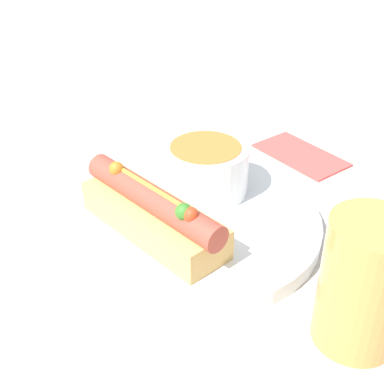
# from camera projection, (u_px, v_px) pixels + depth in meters

# --- Properties ---
(ground_plane) EXTENTS (4.00, 4.00, 0.00)m
(ground_plane) POSITION_uv_depth(u_px,v_px,m) (192.00, 229.00, 0.58)
(ground_plane) COLOR #BCB7AD
(dinner_plate) EXTENTS (0.28, 0.28, 0.02)m
(dinner_plate) POSITION_uv_depth(u_px,v_px,m) (192.00, 222.00, 0.58)
(dinner_plate) COLOR white
(dinner_plate) RESTS_ON ground_plane
(hot_dog) EXTENTS (0.18, 0.12, 0.06)m
(hot_dog) POSITION_uv_depth(u_px,v_px,m) (153.00, 213.00, 0.54)
(hot_dog) COLOR #DBAD60
(hot_dog) RESTS_ON dinner_plate
(soup_bowl) EXTENTS (0.10, 0.10, 0.06)m
(soup_bowl) POSITION_uv_depth(u_px,v_px,m) (205.00, 167.00, 0.60)
(soup_bowl) COLOR white
(soup_bowl) RESTS_ON dinner_plate
(spoon) EXTENTS (0.15, 0.11, 0.01)m
(spoon) POSITION_uv_depth(u_px,v_px,m) (170.00, 196.00, 0.60)
(spoon) COLOR #B7B7BC
(spoon) RESTS_ON dinner_plate
(drinking_glass) EXTENTS (0.07, 0.07, 0.12)m
(drinking_glass) POSITION_uv_depth(u_px,v_px,m) (364.00, 284.00, 0.43)
(drinking_glass) COLOR #D8994C
(drinking_glass) RESTS_ON ground_plane
(napkin) EXTENTS (0.14, 0.10, 0.01)m
(napkin) POSITION_uv_depth(u_px,v_px,m) (301.00, 154.00, 0.72)
(napkin) COLOR #E04C47
(napkin) RESTS_ON ground_plane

